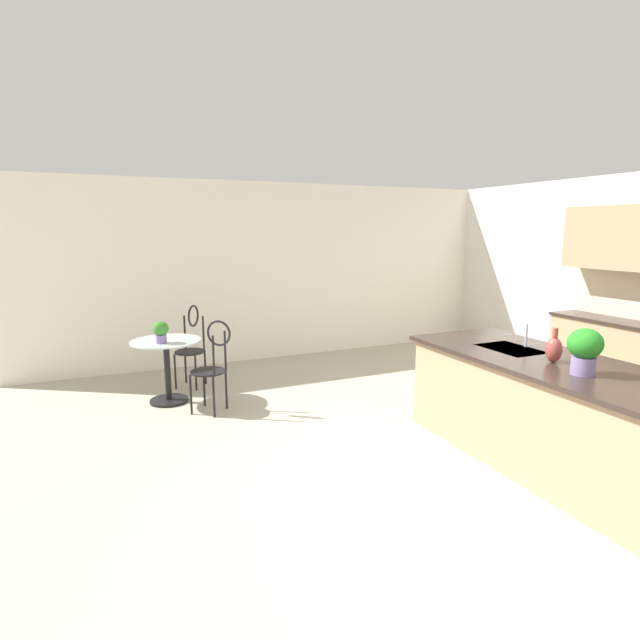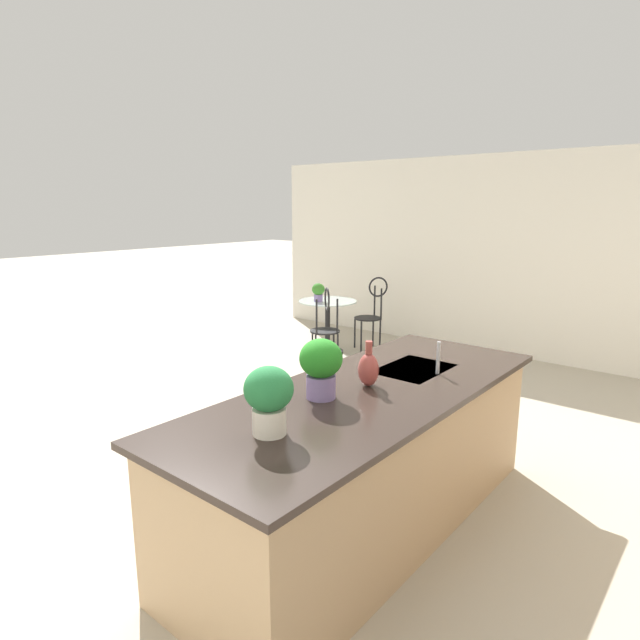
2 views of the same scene
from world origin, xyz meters
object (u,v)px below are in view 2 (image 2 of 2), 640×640
(bistro_table, at_px, (328,321))
(chair_by_island, at_px, (326,323))
(potted_plant_on_table, at_px, (318,291))
(chair_near_window, at_px, (372,310))
(potted_plant_counter_far, at_px, (269,396))
(potted_plant_counter_near, at_px, (321,364))
(vase_on_counter, at_px, (368,369))

(bistro_table, relative_size, chair_by_island, 0.77)
(bistro_table, bearing_deg, potted_plant_on_table, -26.45)
(chair_near_window, relative_size, potted_plant_on_table, 4.21)
(potted_plant_on_table, bearing_deg, potted_plant_counter_far, 36.78)
(potted_plant_counter_near, bearing_deg, vase_on_counter, 164.92)
(chair_by_island, relative_size, potted_plant_on_table, 4.21)
(potted_plant_counter_far, bearing_deg, chair_near_window, -151.71)
(potted_plant_on_table, distance_m, potted_plant_counter_far, 4.70)
(bistro_table, bearing_deg, chair_by_island, 36.76)
(potted_plant_counter_near, xyz_separation_m, potted_plant_counter_far, (0.55, 0.12, -0.01))
(chair_near_window, distance_m, potted_plant_on_table, 0.85)
(bistro_table, bearing_deg, potted_plant_counter_near, 38.20)
(chair_near_window, height_order, potted_plant_counter_far, potted_plant_counter_far)
(bistro_table, xyz_separation_m, chair_by_island, (0.55, 0.41, 0.13))
(potted_plant_on_table, height_order, vase_on_counter, vase_on_counter)
(bistro_table, xyz_separation_m, chair_near_window, (-0.53, 0.37, 0.13))
(chair_by_island, distance_m, potted_plant_counter_near, 3.60)
(vase_on_counter, bearing_deg, chair_by_island, -136.52)
(chair_near_window, distance_m, potted_plant_counter_near, 4.51)
(chair_by_island, relative_size, potted_plant_counter_near, 2.93)
(bistro_table, xyz_separation_m, potted_plant_counter_near, (3.33, 2.62, 0.68))
(potted_plant_counter_near, height_order, vase_on_counter, potted_plant_counter_near)
(potted_plant_counter_near, relative_size, potted_plant_counter_far, 1.03)
(chair_near_window, relative_size, potted_plant_counter_near, 2.93)
(bistro_table, relative_size, vase_on_counter, 2.78)
(potted_plant_on_table, distance_m, potted_plant_counter_near, 4.19)
(chair_by_island, xyz_separation_m, potted_plant_counter_far, (3.33, 2.34, 0.54))
(potted_plant_counter_far, xyz_separation_m, vase_on_counter, (-0.90, -0.03, -0.09))
(vase_on_counter, bearing_deg, potted_plant_on_table, -135.79)
(chair_by_island, relative_size, vase_on_counter, 3.62)
(bistro_table, height_order, chair_near_window, chair_near_window)
(potted_plant_counter_near, xyz_separation_m, vase_on_counter, (-0.35, 0.09, -0.09))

